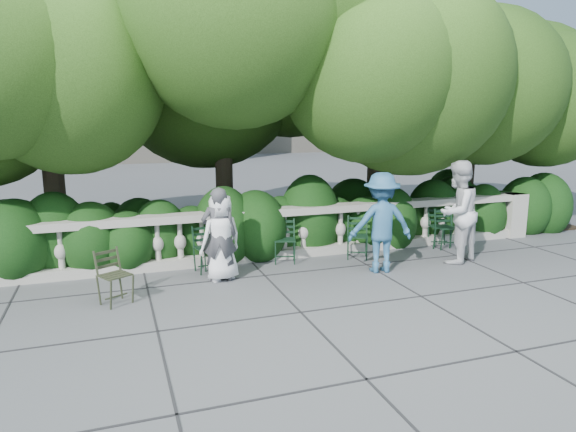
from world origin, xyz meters
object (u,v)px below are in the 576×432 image
object	(u,v)px
chair_c	(357,260)
person_casual_man	(457,212)
person_businessman	(221,237)
chair_e	(449,250)
chair_weathered	(122,306)
chair_a	(216,272)
chair_b	(211,274)
person_woman_grey	(219,235)
chair_f	(441,249)
chair_d	(285,265)
person_older_blue	(381,223)

from	to	relation	value
chair_c	person_casual_man	bearing A→B (deg)	2.51
chair_c	person_businessman	distance (m)	2.84
chair_e	chair_weathered	distance (m)	6.63
chair_a	chair_c	bearing A→B (deg)	16.33
person_casual_man	chair_e	bearing A→B (deg)	-143.46
chair_b	person_woman_grey	distance (m)	0.91
chair_a	chair_c	size ratio (longest dim) A/B	1.00
chair_c	person_casual_man	distance (m)	2.09
person_woman_grey	chair_b	bearing A→B (deg)	-64.98
chair_a	chair_e	distance (m)	4.90
chair_b	chair_f	xyz separation A→B (m)	(4.93, 0.12, 0.00)
person_casual_man	person_businessman	bearing A→B (deg)	-28.30
chair_a	chair_e	world-z (taller)	same
chair_e	chair_f	size ratio (longest dim) A/B	1.00
chair_d	person_businessman	size ratio (longest dim) A/B	0.56
chair_d	person_woman_grey	size ratio (longest dim) A/B	0.52
chair_f	person_businessman	size ratio (longest dim) A/B	0.56
chair_a	person_casual_man	xyz separation A→B (m)	(4.45, -0.86, 0.97)
person_woman_grey	chair_weathered	bearing A→B (deg)	36.90
chair_d	chair_weathered	world-z (taller)	same
chair_c	person_older_blue	bearing A→B (deg)	-60.51
chair_e	chair_f	bearing A→B (deg)	128.01
chair_b	chair_d	world-z (taller)	same
chair_b	person_casual_man	size ratio (longest dim) A/B	0.43
chair_f	person_casual_man	xyz separation A→B (m)	(-0.37, -0.90, 0.97)
chair_d	chair_a	bearing A→B (deg)	-162.37
chair_b	person_businessman	xyz separation A→B (m)	(0.13, -0.38, 0.75)
chair_e	chair_f	distance (m)	0.16
chair_c	person_casual_man	world-z (taller)	person_casual_man
chair_f	person_older_blue	bearing A→B (deg)	-141.91
chair_c	chair_e	bearing A→B (deg)	26.35
chair_f	person_older_blue	distance (m)	2.40
person_businessman	person_woman_grey	xyz separation A→B (m)	(-0.04, -0.03, 0.06)
person_casual_man	person_older_blue	xyz separation A→B (m)	(-1.65, -0.06, -0.08)
chair_a	chair_b	xyz separation A→B (m)	(-0.11, -0.09, 0.00)
person_businessman	person_casual_man	world-z (taller)	person_casual_man
chair_a	chair_weathered	xyz separation A→B (m)	(-1.64, -1.21, 0.00)
chair_weathered	person_businessman	world-z (taller)	person_businessman
person_woman_grey	person_casual_man	world-z (taller)	person_casual_man
chair_b	person_older_blue	world-z (taller)	person_older_blue
chair_weathered	person_older_blue	xyz separation A→B (m)	(4.45, 0.29, 0.89)
chair_c	chair_f	xyz separation A→B (m)	(2.07, 0.19, 0.00)
chair_b	person_businessman	bearing A→B (deg)	-82.56
chair_a	chair_weathered	size ratio (longest dim) A/B	1.00
chair_weathered	person_woman_grey	distance (m)	1.94
chair_d	person_casual_man	world-z (taller)	person_casual_man
chair_weathered	person_woman_grey	world-z (taller)	person_woman_grey
chair_a	chair_b	bearing A→B (deg)	-121.61
chair_c	chair_f	size ratio (longest dim) A/B	1.00
chair_f	person_woman_grey	size ratio (longest dim) A/B	0.52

